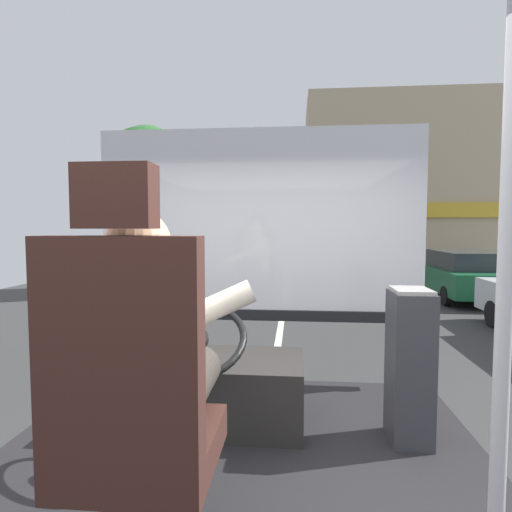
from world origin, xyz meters
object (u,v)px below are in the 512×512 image
(driver_seat, at_px, (135,417))
(parked_car_green, at_px, (465,274))
(handrail_pole, at_px, (504,304))
(fare_box, at_px, (410,366))
(steering_console, at_px, (212,388))
(bus_driver, at_px, (148,353))

(driver_seat, xyz_separation_m, parked_car_green, (5.13, 10.72, -0.68))
(handrail_pole, bearing_deg, fare_box, 86.82)
(driver_seat, distance_m, steering_console, 1.27)
(steering_console, distance_m, handrail_pole, 1.82)
(driver_seat, distance_m, bus_driver, 0.21)
(steering_console, height_order, handrail_pole, handrail_pole)
(parked_car_green, bearing_deg, fare_box, -112.56)
(driver_seat, bearing_deg, fare_box, 44.43)
(parked_car_green, bearing_deg, steering_console, -118.33)
(fare_box, height_order, parked_car_green, fare_box)
(handrail_pole, bearing_deg, parked_car_green, 69.36)
(bus_driver, relative_size, steering_console, 0.67)
(steering_console, distance_m, parked_car_green, 10.81)
(driver_seat, bearing_deg, bus_driver, 90.00)
(fare_box, distance_m, parked_car_green, 10.42)
(driver_seat, xyz_separation_m, fare_box, (1.13, 1.11, -0.17))
(bus_driver, height_order, fare_box, bus_driver)
(parked_car_green, bearing_deg, driver_seat, -115.56)
(driver_seat, relative_size, fare_box, 1.60)
(parked_car_green, bearing_deg, handrail_pole, -110.64)
(steering_console, relative_size, parked_car_green, 0.27)
(steering_console, relative_size, fare_box, 1.28)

